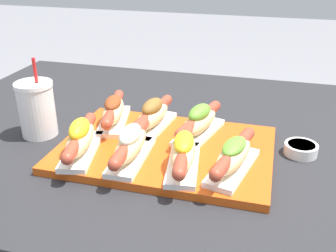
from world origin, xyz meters
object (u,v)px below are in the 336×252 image
object	(u,v)px
hot_dog_4	(113,111)
hot_dog_5	(152,115)
hot_dog_0	(80,139)
hot_dog_1	(131,144)
drink_cup	(37,109)
sauce_bowl	(301,149)
hot_dog_2	(183,152)
serving_tray	(166,149)
hot_dog_6	(199,122)
hot_dog_3	(233,156)

from	to	relation	value
hot_dog_4	hot_dog_5	size ratio (longest dim) A/B	0.98
hot_dog_0	hot_dog_5	world-z (taller)	hot_dog_0
hot_dog_1	drink_cup	bearing A→B (deg)	162.76
hot_dog_5	drink_cup	distance (m)	0.28
hot_dog_5	sauce_bowl	world-z (taller)	hot_dog_5
hot_dog_5	sauce_bowl	distance (m)	0.35
hot_dog_5	hot_dog_4	bearing A→B (deg)	178.40
hot_dog_2	hot_dog_4	xyz separation A→B (m)	(-0.22, 0.16, -0.00)
serving_tray	drink_cup	xyz separation A→B (m)	(-0.33, 0.01, 0.06)
hot_dog_4	hot_dog_6	xyz separation A→B (m)	(0.22, -0.01, 0.00)
hot_dog_0	hot_dog_6	bearing A→B (deg)	34.24
hot_dog_2	hot_dog_5	xyz separation A→B (m)	(-0.11, 0.16, 0.00)
hot_dog_5	hot_dog_6	bearing A→B (deg)	-2.68
hot_dog_3	hot_dog_6	distance (m)	0.17
hot_dog_0	drink_cup	bearing A→B (deg)	150.66
hot_dog_1	hot_dog_3	world-z (taller)	hot_dog_1
hot_dog_2	hot_dog_3	distance (m)	0.10
hot_dog_5	hot_dog_2	bearing A→B (deg)	-53.70
hot_dog_0	hot_dog_4	size ratio (longest dim) A/B	1.00
hot_dog_4	hot_dog_2	bearing A→B (deg)	-36.09
hot_dog_0	hot_dog_6	size ratio (longest dim) A/B	1.01
hot_dog_1	hot_dog_2	world-z (taller)	hot_dog_1
hot_dog_3	hot_dog_5	xyz separation A→B (m)	(-0.21, 0.14, 0.00)
hot_dog_3	hot_dog_6	bearing A→B (deg)	125.19
serving_tray	hot_dog_3	bearing A→B (deg)	-22.05
hot_dog_2	drink_cup	bearing A→B (deg)	167.55
sauce_bowl	drink_cup	bearing A→B (deg)	-173.85
hot_dog_4	hot_dog_5	bearing A→B (deg)	-1.60
hot_dog_0	hot_dog_3	size ratio (longest dim) A/B	1.00
serving_tray	hot_dog_2	distance (m)	0.11
hot_dog_1	sauce_bowl	size ratio (longest dim) A/B	2.93
hot_dog_3	drink_cup	distance (m)	0.49
hot_dog_0	hot_dog_4	world-z (taller)	hot_dog_0
hot_dog_1	hot_dog_3	bearing A→B (deg)	3.42
hot_dog_3	drink_cup	size ratio (longest dim) A/B	1.08
hot_dog_1	hot_dog_4	distance (m)	0.19
drink_cup	serving_tray	bearing A→B (deg)	-1.37
hot_dog_3	hot_dog_2	bearing A→B (deg)	-172.31
hot_dog_4	hot_dog_6	world-z (taller)	hot_dog_6
hot_dog_6	hot_dog_5	bearing A→B (deg)	177.32
serving_tray	drink_cup	bearing A→B (deg)	178.63
hot_dog_2	hot_dog_6	world-z (taller)	hot_dog_6
hot_dog_1	hot_dog_5	world-z (taller)	same
hot_dog_3	sauce_bowl	world-z (taller)	hot_dog_3
serving_tray	hot_dog_2	bearing A→B (deg)	-52.52
hot_dog_2	hot_dog_5	size ratio (longest dim) A/B	1.00
serving_tray	hot_dog_5	xyz separation A→B (m)	(-0.06, 0.08, 0.04)
hot_dog_1	hot_dog_2	size ratio (longest dim) A/B	1.01
hot_dog_1	hot_dog_5	xyz separation A→B (m)	(-0.00, 0.16, -0.00)
hot_dog_2	hot_dog_5	bearing A→B (deg)	126.30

